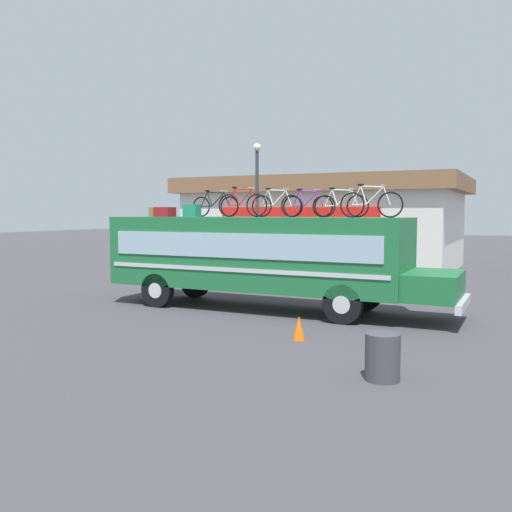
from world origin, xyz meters
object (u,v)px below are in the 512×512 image
luggage_bag_1 (160,212)px  rooftop_bicycle_6 (371,203)px  bus (262,255)px  street_lamp (257,200)px  luggage_bag_3 (192,211)px  rooftop_bicycle_2 (242,204)px  rooftop_bicycle_1 (215,205)px  trash_bin (383,357)px  rooftop_bicycle_3 (276,205)px  luggage_bag_2 (165,212)px  traffic_cone (299,328)px  rooftop_bicycle_5 (341,205)px  rooftop_bicycle_4 (307,205)px

luggage_bag_1 → rooftop_bicycle_6: (7.42, -0.56, 0.23)m
bus → rooftop_bicycle_6: size_ratio=6.13×
street_lamp → luggage_bag_3: bearing=-86.1°
luggage_bag_1 → rooftop_bicycle_2: rooftop_bicycle_2 is taller
street_lamp → rooftop_bicycle_2: bearing=-68.6°
bus → luggage_bag_1: bearing=174.9°
rooftop_bicycle_1 → trash_bin: bearing=-40.6°
luggage_bag_3 → rooftop_bicycle_6: size_ratio=0.28×
bus → street_lamp: size_ratio=1.85×
rooftop_bicycle_3 → rooftop_bicycle_6: 3.11m
luggage_bag_2 → rooftop_bicycle_1: bearing=22.4°
bus → luggage_bag_3: (-2.53, 0.02, 1.34)m
traffic_cone → rooftop_bicycle_2: bearing=133.2°
rooftop_bicycle_6 → street_lamp: bearing=137.2°
luggage_bag_3 → luggage_bag_2: bearing=-154.2°
rooftop_bicycle_3 → street_lamp: (-3.24, 5.32, 0.27)m
rooftop_bicycle_6 → trash_bin: rooftop_bicycle_6 is taller
luggage_bag_3 → street_lamp: bearing=93.9°
rooftop_bicycle_2 → traffic_cone: (3.32, -3.53, -2.94)m
traffic_cone → street_lamp: bearing=121.3°
rooftop_bicycle_1 → rooftop_bicycle_3: rooftop_bicycle_3 is taller
traffic_cone → rooftop_bicycle_5: bearing=92.4°
rooftop_bicycle_1 → rooftop_bicycle_3: (2.13, 0.06, 0.01)m
luggage_bag_3 → traffic_cone: size_ratio=0.87×
rooftop_bicycle_2 → rooftop_bicycle_5: size_ratio=1.04×
luggage_bag_1 → trash_bin: 11.15m
rooftop_bicycle_4 → traffic_cone: bearing=-71.9°
bus → rooftop_bicycle_3: (0.33, 0.32, 1.52)m
bus → rooftop_bicycle_4: 2.04m
bus → rooftop_bicycle_4: bearing=17.6°
traffic_cone → rooftop_bicycle_6: bearing=75.0°
rooftop_bicycle_4 → rooftop_bicycle_6: rooftop_bicycle_6 is taller
luggage_bag_1 → traffic_cone: bearing=-29.4°
luggage_bag_2 → rooftop_bicycle_3: rooftop_bicycle_3 is taller
street_lamp → traffic_cone: bearing=-58.7°
rooftop_bicycle_1 → rooftop_bicycle_5: 4.20m
luggage_bag_3 → rooftop_bicycle_6: (5.92, -0.21, 0.19)m
rooftop_bicycle_2 → rooftop_bicycle_4: (2.09, 0.23, -0.03)m
rooftop_bicycle_3 → rooftop_bicycle_5: rooftop_bicycle_3 is taller
rooftop_bicycle_3 → rooftop_bicycle_5: 2.07m
luggage_bag_1 → luggage_bag_3: luggage_bag_3 is taller
rooftop_bicycle_2 → luggage_bag_1: bearing=176.9°
rooftop_bicycle_5 → rooftop_bicycle_2: bearing=-178.3°
bus → luggage_bag_1: (-4.02, 0.36, 1.30)m
trash_bin → street_lamp: size_ratio=0.14×
bus → luggage_bag_2: (-3.32, -0.37, 1.30)m
rooftop_bicycle_2 → rooftop_bicycle_3: size_ratio=1.02×
luggage_bag_1 → rooftop_bicycle_6: 7.44m
rooftop_bicycle_1 → street_lamp: 5.51m
rooftop_bicycle_1 → luggage_bag_2: bearing=-157.6°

